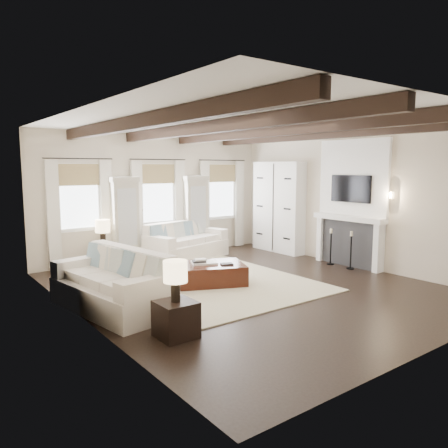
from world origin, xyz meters
TOP-DOWN VIEW (x-y plane):
  - ground at (0.00, 0.00)m, footprint 7.50×7.50m
  - room_shell at (0.75, 0.90)m, footprint 6.54×7.54m
  - area_rug at (-0.40, 0.98)m, footprint 3.54×4.73m
  - sofa_back at (0.44, 3.10)m, footprint 2.39×1.51m
  - sofa_left at (-2.65, 0.29)m, footprint 1.40×2.45m
  - ottoman at (-0.58, 0.68)m, footprint 1.83×1.52m
  - tray at (-0.56, 0.73)m, footprint 0.61×0.55m
  - book_lower at (-0.67, 0.74)m, footprint 0.32×0.29m
  - book_upper at (-0.65, 0.72)m, footprint 0.27×0.24m
  - book_loose at (-0.25, 0.37)m, footprint 0.29×0.26m
  - side_table_front at (-2.46, -1.38)m, footprint 0.51×0.51m
  - lamp_front at (-2.46, -1.38)m, footprint 0.33×0.33m
  - side_table_back at (-1.67, 3.29)m, footprint 0.37×0.37m
  - lamp_back at (-1.67, 3.29)m, footprint 0.34×0.34m
  - candlestick_near at (2.90, -0.24)m, footprint 0.18×0.18m
  - candlestick_far at (2.90, 0.35)m, footprint 0.18×0.18m

SIDE VIEW (x-z plane):
  - ground at x=0.00m, z-range 0.00..0.00m
  - area_rug at x=-0.40m, z-range 0.00..0.02m
  - ottoman at x=-0.58m, z-range 0.00..0.41m
  - side_table_front at x=-2.46m, z-range 0.00..0.51m
  - side_table_back at x=-1.67m, z-range 0.00..0.56m
  - candlestick_far at x=2.90m, z-range -0.08..0.80m
  - candlestick_near at x=2.90m, z-range -0.08..0.81m
  - sofa_back at x=0.44m, z-range -0.09..0.86m
  - sofa_left at x=-2.65m, z-range -0.09..0.90m
  - book_loose at x=-0.25m, z-range 0.41..0.44m
  - tray at x=-0.56m, z-range 0.41..0.45m
  - book_lower at x=-0.67m, z-range 0.45..0.49m
  - book_upper at x=-0.65m, z-range 0.49..0.52m
  - lamp_front at x=-2.46m, z-range 0.61..1.19m
  - lamp_back at x=-1.67m, z-range 0.67..1.25m
  - room_shell at x=0.75m, z-range 0.28..3.50m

